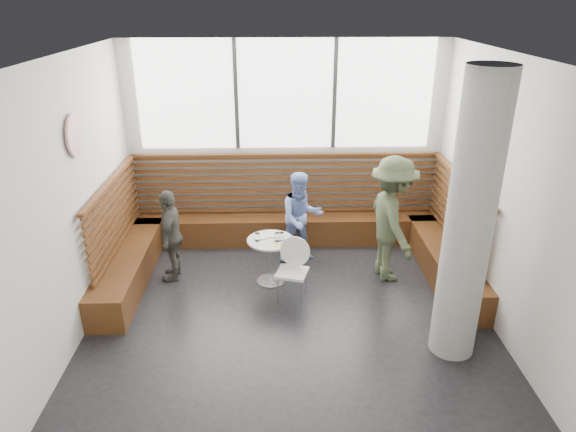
{
  "coord_description": "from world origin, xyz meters",
  "views": [
    {
      "loc": [
        -0.17,
        -5.42,
        3.79
      ],
      "look_at": [
        0.0,
        1.0,
        1.0
      ],
      "focal_mm": 32.0,
      "sensor_mm": 36.0,
      "label": 1
    }
  ],
  "objects_px": {
    "cafe_table": "(271,252)",
    "cafe_chair": "(292,265)",
    "child_back": "(301,218)",
    "concrete_column": "(469,222)",
    "adult_man": "(392,220)",
    "child_left": "(171,235)"
  },
  "relations": [
    {
      "from": "cafe_chair",
      "to": "child_back",
      "type": "bearing_deg",
      "value": 96.49
    },
    {
      "from": "cafe_chair",
      "to": "adult_man",
      "type": "relative_size",
      "value": 0.47
    },
    {
      "from": "child_back",
      "to": "child_left",
      "type": "xyz_separation_m",
      "value": [
        -1.86,
        -0.49,
        -0.03
      ]
    },
    {
      "from": "child_left",
      "to": "cafe_chair",
      "type": "bearing_deg",
      "value": 72.43
    },
    {
      "from": "adult_man",
      "to": "child_back",
      "type": "xyz_separation_m",
      "value": [
        -1.24,
        0.56,
        -0.2
      ]
    },
    {
      "from": "adult_man",
      "to": "child_left",
      "type": "distance_m",
      "value": 3.1
    },
    {
      "from": "concrete_column",
      "to": "cafe_table",
      "type": "xyz_separation_m",
      "value": [
        -2.09,
        1.55,
        -1.12
      ]
    },
    {
      "from": "adult_man",
      "to": "cafe_chair",
      "type": "bearing_deg",
      "value": 102.53
    },
    {
      "from": "cafe_table",
      "to": "child_back",
      "type": "relative_size",
      "value": 0.48
    },
    {
      "from": "concrete_column",
      "to": "cafe_table",
      "type": "relative_size",
      "value": 4.78
    },
    {
      "from": "adult_man",
      "to": "child_back",
      "type": "relative_size",
      "value": 1.28
    },
    {
      "from": "concrete_column",
      "to": "cafe_table",
      "type": "bearing_deg",
      "value": 143.43
    },
    {
      "from": "cafe_table",
      "to": "adult_man",
      "type": "xyz_separation_m",
      "value": [
        1.69,
        0.11,
        0.42
      ]
    },
    {
      "from": "child_back",
      "to": "concrete_column",
      "type": "bearing_deg",
      "value": -69.69
    },
    {
      "from": "cafe_table",
      "to": "cafe_chair",
      "type": "bearing_deg",
      "value": -56.04
    },
    {
      "from": "cafe_table",
      "to": "adult_man",
      "type": "distance_m",
      "value": 1.75
    },
    {
      "from": "concrete_column",
      "to": "cafe_chair",
      "type": "relative_size",
      "value": 3.76
    },
    {
      "from": "cafe_table",
      "to": "cafe_chair",
      "type": "height_order",
      "value": "cafe_chair"
    },
    {
      "from": "concrete_column",
      "to": "child_back",
      "type": "distance_m",
      "value": 2.9
    },
    {
      "from": "cafe_table",
      "to": "child_back",
      "type": "distance_m",
      "value": 0.84
    },
    {
      "from": "concrete_column",
      "to": "adult_man",
      "type": "bearing_deg",
      "value": 103.52
    },
    {
      "from": "cafe_table",
      "to": "child_back",
      "type": "bearing_deg",
      "value": 55.51
    }
  ]
}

